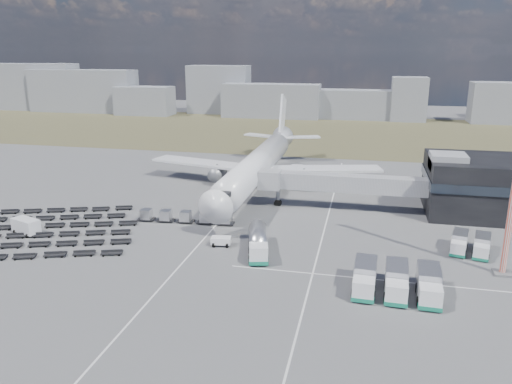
# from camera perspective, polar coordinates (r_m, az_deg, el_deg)

# --- Properties ---
(ground) EXTENTS (420.00, 420.00, 0.00)m
(ground) POSITION_cam_1_polar(r_m,az_deg,el_deg) (77.25, -4.76, -5.70)
(ground) COLOR #565659
(ground) RESTS_ON ground
(grass_strip) EXTENTS (420.00, 90.00, 0.01)m
(grass_strip) POSITION_cam_1_polar(r_m,az_deg,el_deg) (181.99, 5.61, 6.90)
(grass_strip) COLOR brown
(grass_strip) RESTS_ON ground
(lane_markings) EXTENTS (47.12, 110.00, 0.01)m
(lane_markings) POSITION_cam_1_polar(r_m,az_deg,el_deg) (77.82, 2.82, -5.49)
(lane_markings) COLOR silver
(lane_markings) RESTS_ON ground
(jet_bridge) EXTENTS (30.30, 3.80, 7.05)m
(jet_bridge) POSITION_cam_1_polar(r_m,az_deg,el_deg) (92.06, 8.50, 1.07)
(jet_bridge) COLOR #939399
(jet_bridge) RESTS_ON ground
(airliner) EXTENTS (51.59, 64.53, 17.62)m
(airliner) POSITION_cam_1_polar(r_m,az_deg,el_deg) (105.70, 0.38, 3.31)
(airliner) COLOR white
(airliner) RESTS_ON ground
(skyline) EXTENTS (307.91, 27.54, 25.32)m
(skyline) POSITION_cam_1_polar(r_m,az_deg,el_deg) (221.43, 5.10, 11.14)
(skyline) COLOR gray
(skyline) RESTS_ON ground
(fuel_tanker) EXTENTS (5.01, 10.82, 3.39)m
(fuel_tanker) POSITION_cam_1_polar(r_m,az_deg,el_deg) (72.46, 0.23, -5.69)
(fuel_tanker) COLOR white
(fuel_tanker) RESTS_ON ground
(pushback_tug) EXTENTS (3.13, 2.04, 1.36)m
(pushback_tug) POSITION_cam_1_polar(r_m,az_deg,el_deg) (75.47, -4.01, -5.66)
(pushback_tug) COLOR white
(pushback_tug) RESTS_ON ground
(utility_van) EXTENTS (5.24, 3.67, 2.51)m
(utility_van) POSITION_cam_1_polar(r_m,az_deg,el_deg) (87.82, -24.79, -3.60)
(utility_van) COLOR white
(utility_van) RESTS_ON ground
(catering_truck) EXTENTS (3.38, 6.83, 3.02)m
(catering_truck) POSITION_cam_1_polar(r_m,az_deg,el_deg) (111.65, 4.67, 1.97)
(catering_truck) COLOR white
(catering_truck) RESTS_ON ground
(service_trucks_near) EXTENTS (10.39, 8.02, 3.07)m
(service_trucks_near) POSITION_cam_1_polar(r_m,az_deg,el_deg) (63.12, 15.75, -9.78)
(service_trucks_near) COLOR white
(service_trucks_near) RESTS_ON ground
(service_trucks_far) EXTENTS (6.39, 7.15, 2.48)m
(service_trucks_far) POSITION_cam_1_polar(r_m,az_deg,el_deg) (78.89, 23.31, -5.49)
(service_trucks_far) COLOR white
(service_trucks_far) RESTS_ON ground
(uld_row) EXTENTS (16.91, 2.83, 1.85)m
(uld_row) POSITION_cam_1_polar(r_m,az_deg,el_deg) (85.67, -8.06, -2.81)
(uld_row) COLOR black
(uld_row) RESTS_ON ground
(baggage_dollies) EXTENTS (35.92, 31.22, 0.72)m
(baggage_dollies) POSITION_cam_1_polar(r_m,az_deg,el_deg) (88.09, -24.10, -4.07)
(baggage_dollies) COLOR black
(baggage_dollies) RESTS_ON ground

